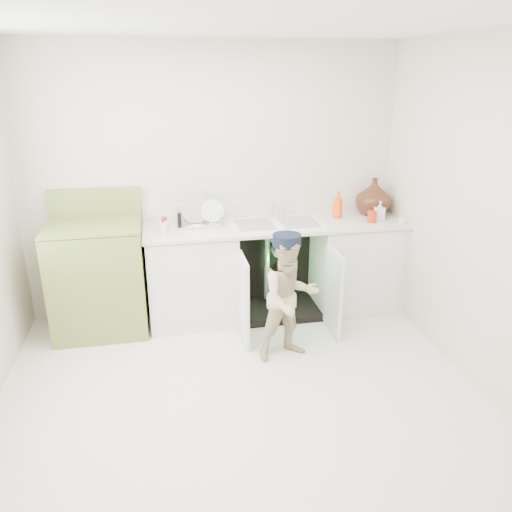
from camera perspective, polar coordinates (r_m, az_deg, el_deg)
The scene contains 5 objects.
ground at distance 3.85m, azimuth -1.76°, elevation -14.96°, with size 3.50×3.50×0.00m, color silver.
room_shell at distance 3.29m, azimuth -1.99°, elevation 3.09°, with size 6.00×5.50×1.26m.
counter_run at distance 4.78m, azimuth 2.78°, elevation -1.06°, with size 2.44×1.02×1.26m.
avocado_stove at distance 4.65m, azimuth -17.52°, elevation -2.24°, with size 0.80×0.65×1.24m.
repair_worker at distance 4.01m, azimuth 3.87°, elevation -4.71°, with size 0.57×0.71×1.06m.
Camera 1 is at (-0.49, -3.10, 2.23)m, focal length 35.00 mm.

